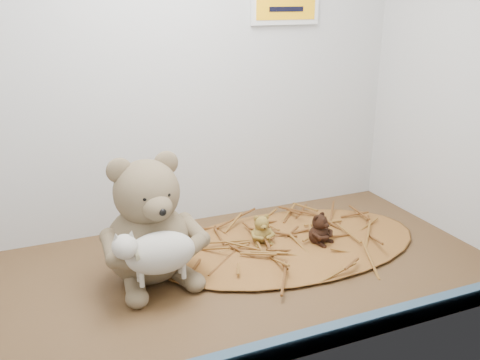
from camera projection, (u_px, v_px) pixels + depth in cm
name	position (u px, v px, depth cm)	size (l,w,h in cm)	color
alcove_shell	(196.00, 51.00, 103.95)	(120.40, 60.20, 90.40)	#452B18
front_rail	(279.00, 349.00, 85.33)	(119.28, 2.20, 3.60)	#3E6076
straw_bed	(290.00, 244.00, 123.98)	(63.82, 37.06, 1.24)	brown
main_teddy	(147.00, 219.00, 106.21)	(21.29, 22.48, 26.41)	#776449
toy_lamb	(160.00, 253.00, 99.01)	(17.35, 10.59, 11.21)	beige
mini_teddy_tan	(261.00, 228.00, 122.71)	(5.55, 5.85, 6.88)	olive
mini_teddy_brown	(319.00, 227.00, 122.52)	(5.87, 6.19, 7.27)	black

